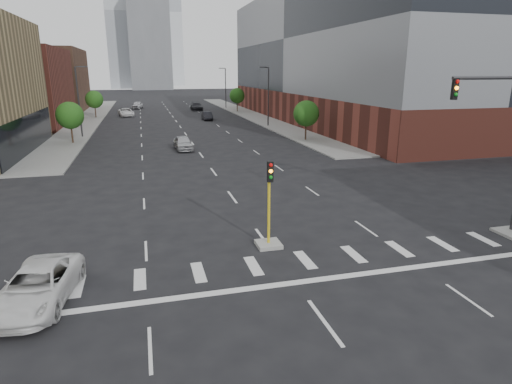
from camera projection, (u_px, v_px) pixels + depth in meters
name	position (u px, v px, depth m)	size (l,w,h in m)	color
ground	(351.00, 357.00, 13.22)	(400.00, 400.00, 0.00)	black
sidewalk_left_far	(90.00, 118.00, 78.31)	(5.00, 92.00, 0.15)	gray
sidewalk_right_far	(249.00, 114.00, 85.69)	(5.00, 92.00, 0.15)	gray
building_left_far_b	(33.00, 80.00, 90.20)	(20.00, 24.00, 13.00)	brown
building_right_main	(350.00, 55.00, 73.24)	(24.00, 70.00, 22.00)	brown
tower_left	(130.00, 13.00, 206.17)	(22.00, 22.00, 70.00)	#B2B7BC
tower_right	(163.00, 14.00, 246.41)	(20.00, 20.00, 80.00)	#B2B7BC
tower_mid	(149.00, 39.00, 193.11)	(18.00, 18.00, 44.00)	slate
median_traffic_signal	(269.00, 228.00, 21.29)	(1.20, 1.20, 4.40)	#999993
streetlight_right_a	(268.00, 94.00, 66.28)	(1.60, 0.22, 9.07)	#2D2D30
streetlight_right_b	(225.00, 86.00, 98.82)	(1.60, 0.22, 9.07)	#2D2D30
streetlight_left	(79.00, 99.00, 55.03)	(1.60, 0.22, 9.07)	#2D2D30
tree_left_near	(70.00, 115.00, 50.68)	(3.20, 3.20, 4.85)	#382619
tree_left_far	(94.00, 99.00, 78.57)	(3.20, 3.20, 4.85)	#382619
tree_right_near	(306.00, 114.00, 52.92)	(3.20, 3.20, 4.85)	#382619
tree_right_far	(237.00, 96.00, 90.11)	(3.20, 3.20, 4.85)	#382619
car_near_left	(183.00, 143.00, 47.52)	(1.83, 4.56, 1.55)	#B1B2B6
car_mid_right	(207.00, 116.00, 76.25)	(1.56, 4.47, 1.47)	black
car_far_left	(126.00, 112.00, 82.41)	(2.53, 5.48, 1.52)	white
car_deep_right	(196.00, 106.00, 94.84)	(2.38, 5.85, 1.70)	black
car_distant	(137.00, 105.00, 98.47)	(1.96, 4.87, 1.66)	#B9B9BE
parked_minivan	(38.00, 286.00, 16.15)	(2.35, 5.09, 1.41)	white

